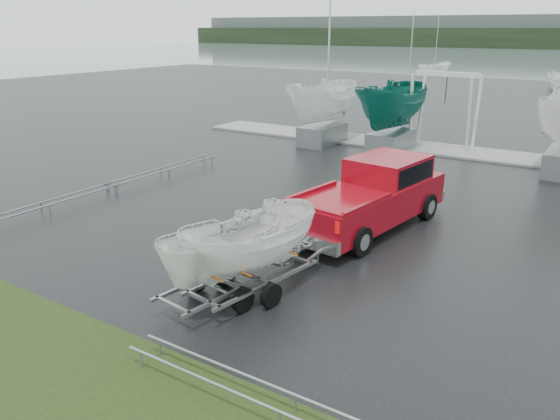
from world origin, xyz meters
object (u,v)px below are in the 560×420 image
at_px(pickup_truck, 375,192).
at_px(trailer_hitched, 222,207).
at_px(trailer_parked, 251,194).
at_px(boat_hoist, 445,100).

relative_size(pickup_truck, trailer_hitched, 1.59).
bearing_deg(pickup_truck, trailer_parked, -86.81).
height_order(pickup_truck, trailer_hitched, trailer_hitched).
bearing_deg(boat_hoist, pickup_truck, -82.55).
xyz_separation_m(trailer_hitched, boat_hoist, (-0.74, 19.60, 0.31)).
distance_m(pickup_truck, trailer_hitched, 6.95).
height_order(pickup_truck, boat_hoist, boat_hoist).
distance_m(trailer_hitched, boat_hoist, 19.61).
relative_size(trailer_hitched, boat_hoist, 1.05).
relative_size(trailer_parked, boat_hoist, 1.16).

